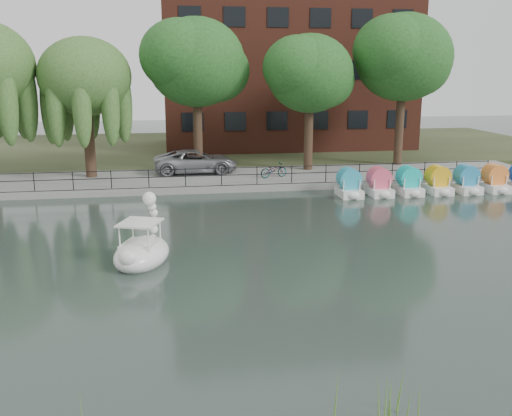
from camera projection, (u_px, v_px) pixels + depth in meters
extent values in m
plane|color=#41504C|center=(260.00, 274.00, 19.23)|extent=(120.00, 120.00, 0.00)
cube|color=gray|center=(217.00, 179.00, 34.54)|extent=(40.00, 6.00, 0.40)
cube|color=gray|center=(222.00, 189.00, 31.71)|extent=(40.00, 0.25, 0.40)
cube|color=#47512D|center=(203.00, 148.00, 47.98)|extent=(60.00, 22.00, 0.36)
cylinder|color=black|center=(221.00, 168.00, 31.63)|extent=(32.00, 0.04, 0.04)
cylinder|color=black|center=(222.00, 175.00, 31.72)|extent=(32.00, 0.04, 0.04)
cylinder|color=black|center=(222.00, 176.00, 31.73)|extent=(0.05, 0.05, 1.00)
cube|color=#4C1E16|center=(285.00, 36.00, 46.83)|extent=(20.00, 10.00, 18.00)
cylinder|color=#473323|center=(90.00, 145.00, 33.87)|extent=(0.60, 0.60, 3.80)
ellipsoid|color=#5D843C|center=(85.00, 76.00, 32.92)|extent=(5.32, 5.32, 4.52)
cylinder|color=#473323|center=(198.00, 135.00, 35.72)|extent=(0.60, 0.60, 4.50)
ellipsoid|color=#30752C|center=(196.00, 62.00, 34.66)|extent=(6.00, 6.00, 5.10)
cylinder|color=#473323|center=(308.00, 138.00, 36.35)|extent=(0.60, 0.60, 4.05)
ellipsoid|color=#30752C|center=(310.00, 73.00, 35.39)|extent=(5.40, 5.40, 4.59)
cylinder|color=#473323|center=(399.00, 129.00, 38.20)|extent=(0.60, 0.60, 4.72)
ellipsoid|color=#30752C|center=(404.00, 57.00, 37.08)|extent=(6.30, 6.30, 5.36)
imported|color=gray|center=(196.00, 160.00, 35.37)|extent=(2.89, 6.00, 1.65)
imported|color=gray|center=(274.00, 169.00, 33.96)|extent=(1.10, 1.82, 1.00)
ellipsoid|color=white|center=(142.00, 254.00, 20.26)|extent=(2.63, 3.26, 0.63)
cube|color=white|center=(140.00, 247.00, 20.09)|extent=(1.51, 1.57, 0.31)
cube|color=white|center=(140.00, 223.00, 19.93)|extent=(1.71, 1.77, 0.06)
ellipsoid|color=white|center=(128.00, 258.00, 19.06)|extent=(0.79, 0.71, 0.58)
sphere|color=white|center=(149.00, 198.00, 20.72)|extent=(0.50, 0.50, 0.50)
cone|color=black|center=(153.00, 197.00, 21.05)|extent=(0.29, 0.33, 0.21)
cylinder|color=yellow|center=(151.00, 198.00, 20.91)|extent=(0.29, 0.19, 0.27)
cube|color=white|center=(349.00, 192.00, 30.78)|extent=(1.15, 1.70, 0.44)
cylinder|color=#2D9FBB|center=(349.00, 179.00, 30.70)|extent=(0.90, 1.20, 0.90)
cube|color=white|center=(379.00, 191.00, 31.03)|extent=(1.15, 1.70, 0.44)
cylinder|color=#E14E6C|center=(379.00, 178.00, 30.95)|extent=(0.90, 1.20, 0.90)
cube|color=white|center=(409.00, 190.00, 31.29)|extent=(1.15, 1.70, 0.44)
cylinder|color=#14BEB6|center=(409.00, 177.00, 31.21)|extent=(0.90, 1.20, 0.90)
cube|color=white|center=(438.00, 189.00, 31.54)|extent=(1.15, 1.70, 0.44)
cylinder|color=gold|center=(438.00, 176.00, 31.46)|extent=(0.90, 1.20, 0.90)
cube|color=white|center=(466.00, 188.00, 31.80)|extent=(1.15, 1.70, 0.44)
cylinder|color=teal|center=(467.00, 175.00, 31.72)|extent=(0.90, 1.20, 0.90)
cube|color=white|center=(494.00, 188.00, 32.05)|extent=(1.15, 1.70, 0.44)
cylinder|color=orange|center=(495.00, 174.00, 31.97)|extent=(0.90, 1.20, 0.90)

